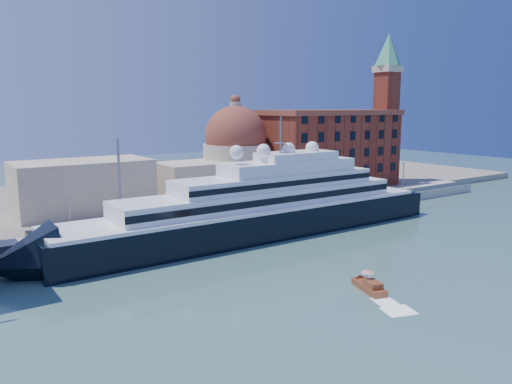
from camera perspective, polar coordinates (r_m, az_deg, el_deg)
ground at (r=82.58m, az=6.57°, el=-8.85°), size 400.00×400.00×0.00m
quay at (r=109.06m, az=-5.29°, el=-3.54°), size 180.00×10.00×2.50m
land at (r=145.52m, az=-13.26°, el=-0.50°), size 260.00×72.00×2.00m
quay_fence at (r=104.84m, az=-4.09°, el=-3.03°), size 180.00×0.10×1.20m
superyacht at (r=99.93m, az=-1.37°, el=-2.59°), size 94.76×13.14×28.32m
water_taxi at (r=74.85m, az=12.86°, el=-10.42°), size 4.11×6.97×3.14m
warehouse at (r=152.28m, az=8.51°, el=4.95°), size 43.00×19.00×23.25m
campanile at (r=169.13m, az=14.68°, el=10.29°), size 8.40×8.40×47.00m
church at (r=131.00m, az=-8.04°, el=2.93°), size 66.00×18.00×25.50m
lamp_posts at (r=100.32m, az=-11.18°, el=0.15°), size 120.80×2.40×18.00m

